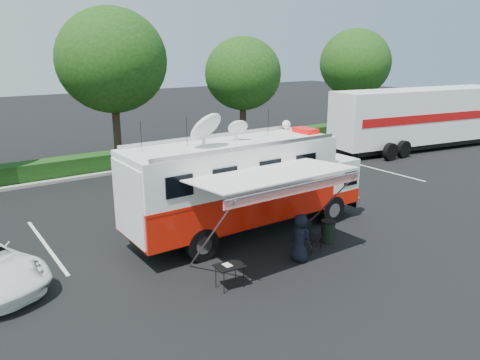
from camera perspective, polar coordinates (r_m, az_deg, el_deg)
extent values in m
plane|color=black|center=(17.60, 0.94, -6.33)|extent=(120.00, 120.00, 0.00)
cube|color=#9E998E|center=(28.50, -5.53, 2.45)|extent=(60.00, 0.35, 0.15)
cube|color=black|center=(29.17, -6.43, 3.59)|extent=(60.00, 1.20, 1.00)
cylinder|color=black|center=(28.20, -14.83, 6.67)|extent=(0.44, 0.44, 4.80)
ellipsoid|color=#14380F|center=(27.89, -15.36, 13.89)|extent=(6.14, 6.14, 5.84)
cylinder|color=black|center=(32.44, 0.36, 7.62)|extent=(0.44, 0.44, 4.00)
ellipsoid|color=#14380F|center=(32.15, 0.37, 12.85)|extent=(5.12, 5.12, 4.86)
cylinder|color=black|center=(39.75, 13.57, 8.99)|extent=(0.44, 0.44, 4.40)
ellipsoid|color=#14380F|center=(39.52, 13.88, 13.68)|extent=(5.63, 5.63, 5.35)
cube|color=silver|center=(17.76, -22.57, -7.39)|extent=(0.12, 5.50, 0.01)
cube|color=silver|center=(19.71, -5.38, -3.91)|extent=(0.12, 5.50, 0.01)
cube|color=silver|center=(23.09, 7.64, -1.00)|extent=(0.12, 5.50, 0.01)
cube|color=silver|center=(27.39, 16.96, 1.12)|extent=(0.12, 5.50, 0.01)
cube|color=black|center=(17.39, 0.95, -4.63)|extent=(8.70, 1.42, 0.30)
cylinder|color=black|center=(18.63, 11.09, -3.53)|extent=(1.11, 0.32, 1.11)
cylinder|color=black|center=(20.14, 6.56, -1.85)|extent=(1.11, 0.32, 1.11)
cylinder|color=black|center=(15.20, -4.68, -7.81)|extent=(1.11, 0.32, 1.11)
cylinder|color=black|center=(17.02, -8.50, -5.28)|extent=(1.11, 0.32, 1.11)
cube|color=silver|center=(20.28, 11.54, -1.80)|extent=(0.20, 2.53, 0.40)
cube|color=white|center=(19.48, 10.15, 0.50)|extent=(1.42, 2.53, 1.72)
cube|color=red|center=(19.65, 10.07, -1.21)|extent=(1.44, 2.55, 0.56)
cube|color=black|center=(19.87, 11.54, 1.63)|extent=(0.12, 2.23, 0.71)
cube|color=red|center=(16.76, -1.00, -2.69)|extent=(7.69, 2.53, 1.21)
cube|color=red|center=(16.57, -1.01, -0.70)|extent=(7.71, 2.55, 0.10)
cube|color=white|center=(16.37, -1.03, 1.85)|extent=(7.69, 2.53, 1.42)
cube|color=silver|center=(16.21, -1.04, 4.41)|extent=(7.69, 2.53, 0.08)
cube|color=#CC0505|center=(18.29, 7.97, 6.03)|extent=(0.56, 0.96, 0.16)
sphere|color=white|center=(18.95, 5.67, 6.75)|extent=(0.34, 0.34, 0.34)
ellipsoid|color=silver|center=(15.37, -4.20, 6.46)|extent=(1.21, 1.21, 0.36)
ellipsoid|color=silver|center=(16.51, -0.27, 6.44)|extent=(0.71, 0.71, 0.20)
cylinder|color=black|center=(14.99, -11.95, 5.14)|extent=(0.02, 0.02, 1.01)
cylinder|color=black|center=(15.68, -6.51, 5.84)|extent=(0.02, 0.02, 1.01)
cylinder|color=black|center=(17.56, 3.45, 6.98)|extent=(0.02, 0.02, 1.01)
cube|color=silver|center=(14.26, 3.87, 0.74)|extent=(5.06, 2.42, 0.21)
cube|color=red|center=(13.44, 7.04, -1.10)|extent=(5.06, 0.04, 0.28)
cylinder|color=#B2B2B7|center=(13.39, 7.11, -0.62)|extent=(5.06, 0.07, 0.07)
cylinder|color=#B2B2B7|center=(13.45, -3.70, -6.93)|extent=(0.05, 2.61, 2.92)
cylinder|color=#B2B2B7|center=(16.12, 10.28, -3.24)|extent=(0.05, 2.61, 2.92)
imported|color=black|center=(15.46, 7.24, -9.73)|extent=(0.67, 0.87, 1.59)
cube|color=black|center=(13.48, -1.26, -10.42)|extent=(0.88, 0.67, 0.04)
cylinder|color=black|center=(13.31, -1.97, -12.42)|extent=(0.02, 0.02, 0.68)
cylinder|color=black|center=(13.63, -2.96, -11.72)|extent=(0.02, 0.02, 0.68)
cylinder|color=black|center=(13.65, 0.46, -11.66)|extent=(0.02, 0.02, 0.68)
cylinder|color=black|center=(13.96, -0.57, -11.00)|extent=(0.02, 0.02, 0.68)
cube|color=silver|center=(13.48, -1.56, -10.31)|extent=(0.21, 0.29, 0.01)
cube|color=black|center=(16.00, 8.82, -6.93)|extent=(0.64, 0.64, 0.04)
cube|color=black|center=(16.06, 8.25, -5.75)|extent=(0.48, 0.22, 0.55)
cylinder|color=black|center=(15.84, 8.76, -8.15)|extent=(0.02, 0.02, 0.50)
cylinder|color=black|center=(16.10, 7.78, -7.69)|extent=(0.02, 0.02, 0.50)
cylinder|color=black|center=(16.10, 9.79, -7.79)|extent=(0.02, 0.02, 0.50)
cylinder|color=black|center=(16.36, 8.81, -7.36)|extent=(0.02, 0.02, 0.50)
cylinder|color=black|center=(16.87, 10.67, -6.24)|extent=(0.49, 0.49, 0.75)
cylinder|color=black|center=(16.73, 10.74, -4.99)|extent=(0.53, 0.53, 0.04)
cube|color=white|center=(33.76, 21.02, 7.37)|extent=(13.27, 4.80, 3.47)
cube|color=#B20C0C|center=(33.02, 22.99, 7.00)|extent=(12.20, 2.06, 0.54)
cube|color=black|center=(34.06, 20.71, 4.22)|extent=(12.15, 4.30, 0.33)
cylinder|color=black|center=(29.88, 17.85, 3.30)|extent=(1.08, 0.33, 1.08)
cylinder|color=black|center=(31.34, 14.40, 4.12)|extent=(1.08, 0.33, 1.08)
cylinder|color=black|center=(30.91, 19.32, 3.57)|extent=(1.08, 0.33, 1.08)
cylinder|color=black|center=(32.32, 15.92, 4.36)|extent=(1.08, 0.33, 1.08)
cylinder|color=black|center=(37.54, 26.50, 4.83)|extent=(1.08, 0.33, 1.08)
cylinder|color=black|center=(38.71, 23.43, 5.48)|extent=(1.08, 0.33, 1.08)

